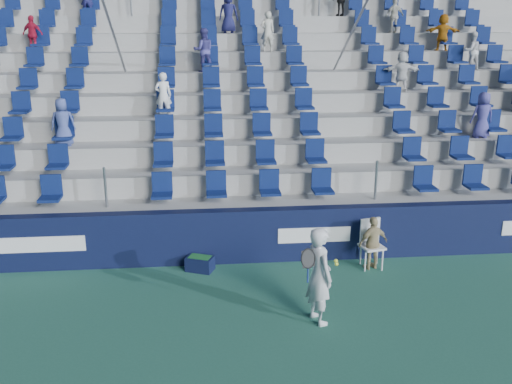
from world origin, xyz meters
The scene contains 7 objects.
ground centered at (0.00, 0.00, 0.00)m, with size 70.00×70.00×0.00m, color #2B6651.
sponsor_wall centered at (0.00, 3.15, 0.60)m, with size 24.00×0.32×1.20m.
grandstand centered at (0.01, 8.24, 2.13)m, with size 24.00×8.17×6.63m.
tennis_player centered at (1.08, 0.43, 0.89)m, with size 0.71×0.75×1.77m.
line_judge_chair centered at (2.67, 2.66, 0.60)m, with size 0.55×0.57×1.05m.
line_judge centered at (2.67, 2.50, 0.59)m, with size 0.69×0.29×1.17m, color tan.
ball_bin centered at (-1.00, 2.75, 0.17)m, with size 0.66×0.55×0.31m.
Camera 1 is at (-0.86, -8.46, 5.18)m, focal length 40.00 mm.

